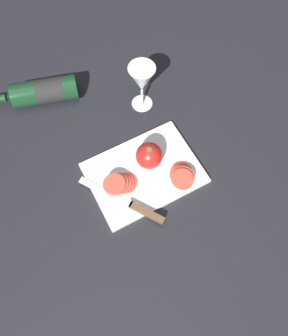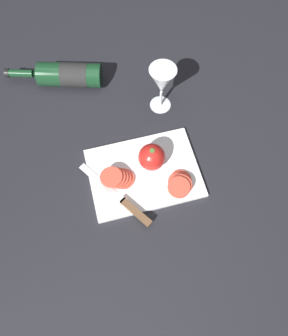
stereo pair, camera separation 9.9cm
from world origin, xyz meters
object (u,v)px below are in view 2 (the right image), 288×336
Objects in this scene: wine_glass at (162,82)px; knife at (128,206)px; wine_bottle at (68,75)px; whole_tomato at (152,157)px; tomato_slice_stack_far at (180,184)px; tomato_slice_stack_near at (117,178)px.

wine_glass is 0.40m from knife.
whole_tomato reaches higher than wine_bottle.
tomato_slice_stack_far is (-0.26, 0.49, -0.01)m from wine_bottle.
wine_bottle reaches higher than knife.
knife is at bearing 97.67° from tomato_slice_stack_near.
whole_tomato reaches higher than tomato_slice_stack_far.
wine_glass is at bearing -129.85° from tomato_slice_stack_near.
whole_tomato is at bearing -74.51° from knife.
whole_tomato is 0.12m from tomato_slice_stack_far.
wine_glass reaches higher than whole_tomato.
wine_glass is (-0.29, 0.17, 0.08)m from wine_bottle.
wine_glass is 0.33m from tomato_slice_stack_near.
wine_glass is 2.11× the size of whole_tomato.
wine_glass reaches higher than knife.
wine_glass is 0.24m from whole_tomato.
wine_bottle reaches higher than tomato_slice_stack_near.
tomato_slice_stack_near is at bearing 14.97° from whole_tomato.
whole_tomato reaches higher than knife.
whole_tomato is 0.34× the size of knife.
whole_tomato is 0.86× the size of tomato_slice_stack_far.
tomato_slice_stack_near is at bearing -20.02° from tomato_slice_stack_far.
whole_tomato is at bearing -57.03° from tomato_slice_stack_far.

